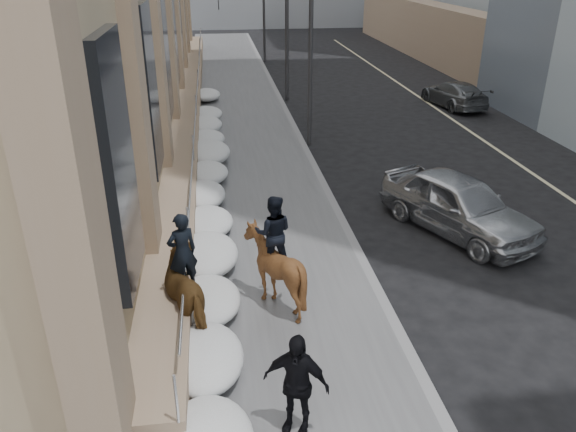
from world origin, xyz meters
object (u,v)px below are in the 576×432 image
object	(u,v)px
mounted_horse_left	(192,286)
car_grey	(454,94)
pedestrian	(296,384)
car_silver	(458,204)
mounted_horse_right	(274,262)

from	to	relation	value
mounted_horse_left	car_grey	distance (m)	22.26
pedestrian	car_silver	world-z (taller)	pedestrian
mounted_horse_left	mounted_horse_right	distance (m)	1.91
mounted_horse_right	mounted_horse_left	bearing A→B (deg)	28.88
mounted_horse_left	mounted_horse_right	xyz separation A→B (m)	(1.79, 0.65, 0.06)
mounted_horse_right	car_silver	distance (m)	6.50
pedestrian	mounted_horse_left	bearing A→B (deg)	143.56
mounted_horse_right	car_grey	size ratio (longest dim) A/B	0.56
mounted_horse_left	car_grey	size ratio (longest dim) A/B	0.56
car_grey	mounted_horse_left	bearing A→B (deg)	46.08
car_silver	car_grey	bearing A→B (deg)	43.21
mounted_horse_left	mounted_horse_right	size ratio (longest dim) A/B	1.00
mounted_horse_left	mounted_horse_right	world-z (taller)	mounted_horse_right
pedestrian	mounted_horse_right	bearing A→B (deg)	113.52
mounted_horse_right	car_grey	distance (m)	20.70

